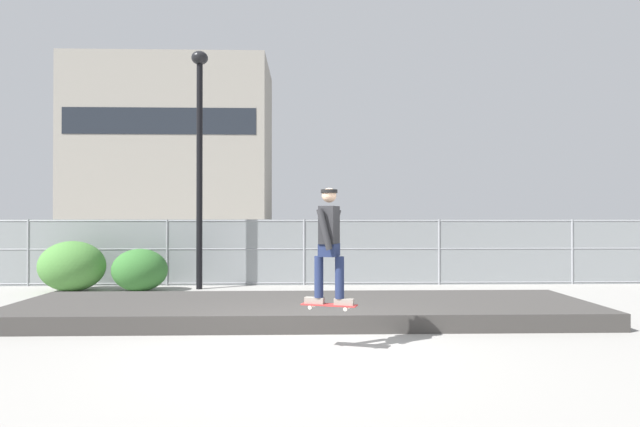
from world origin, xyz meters
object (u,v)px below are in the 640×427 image
(street_lamp, at_px, (200,139))
(shrub_left, at_px, (72,266))
(shrub_center, at_px, (140,270))
(parked_car_mid, at_px, (373,249))
(parked_car_near, at_px, (170,250))
(skateboard, at_px, (329,305))
(skater, at_px, (329,239))

(street_lamp, relative_size, shrub_left, 3.78)
(shrub_left, relative_size, shrub_center, 1.18)
(street_lamp, bearing_deg, parked_car_mid, 34.98)
(parked_car_near, relative_size, parked_car_mid, 0.99)
(parked_car_mid, bearing_deg, skateboard, -100.81)
(skateboard, height_order, parked_car_mid, parked_car_mid)
(skater, bearing_deg, street_lamp, 115.82)
(parked_car_mid, bearing_deg, shrub_left, -154.71)
(parked_car_mid, xyz_separation_m, shrub_center, (-6.54, -3.96, -0.29))
(skater, bearing_deg, shrub_center, 126.91)
(skater, distance_m, shrub_center, 7.75)
(skater, height_order, street_lamp, street_lamp)
(shrub_left, bearing_deg, parked_car_mid, 25.29)
(parked_car_near, relative_size, shrub_left, 2.67)
(parked_car_near, bearing_deg, parked_car_mid, 1.66)
(street_lamp, distance_m, parked_car_mid, 6.96)
(street_lamp, distance_m, shrub_center, 3.75)
(skater, bearing_deg, skateboard, 180.00)
(skateboard, height_order, skater, skater)
(skateboard, relative_size, shrub_left, 0.49)
(shrub_left, bearing_deg, parked_car_near, 67.42)
(skateboard, relative_size, parked_car_mid, 0.18)
(parked_car_mid, bearing_deg, shrub_center, -148.79)
(shrub_left, bearing_deg, street_lamp, 6.26)
(skateboard, xyz_separation_m, parked_car_near, (-4.81, 9.90, 0.19))
(parked_car_mid, xyz_separation_m, shrub_left, (-8.28, -3.91, -0.19))
(skater, distance_m, parked_car_near, 11.03)
(shrub_left, distance_m, shrub_center, 1.75)
(skateboard, xyz_separation_m, skater, (0.00, 0.00, 0.95))
(street_lamp, bearing_deg, shrub_center, -164.59)
(skater, bearing_deg, shrub_left, 135.76)
(parked_car_near, distance_m, shrub_left, 4.03)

